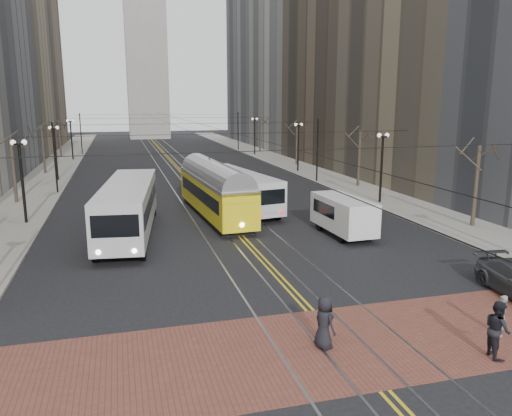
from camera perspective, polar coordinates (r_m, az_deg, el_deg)
ground at (r=21.82m, az=5.24°, el=-10.62°), size 260.00×260.00×0.00m
sidewalk_left at (r=64.82m, az=-22.20°, el=3.81°), size 5.00×140.00×0.15m
sidewalk_right at (r=68.07m, az=3.80°, el=5.03°), size 5.00×140.00×0.15m
crosswalk_band at (r=18.48m, az=9.74°, el=-15.12°), size 25.00×6.00×0.01m
streetcar_rails at (r=64.76m, az=-8.89°, el=4.49°), size 4.80×130.00×0.02m
centre_lines at (r=64.76m, az=-8.89°, el=4.49°), size 0.42×130.00×0.01m
building_left_far at (r=107.02m, az=-26.37°, el=17.10°), size 16.00×20.00×40.00m
building_right_mid at (r=73.10m, az=11.95°, el=18.59°), size 16.00×20.00×34.00m
building_right_far at (r=110.40m, az=2.05°, el=18.10°), size 16.00×20.00×40.00m
lamp_posts at (r=48.43m, az=-6.75°, el=5.36°), size 27.60×57.20×5.60m
street_trees at (r=54.82m, az=-7.79°, el=6.11°), size 31.68×53.28×5.60m
trolley_wires at (r=54.32m, az=-7.76°, el=7.09°), size 25.96×120.00×6.60m
transit_bus at (r=32.76m, az=-14.34°, el=-0.14°), size 4.39×13.66×3.35m
streetcar at (r=37.16m, az=-4.72°, el=1.46°), size 3.33×13.55×3.16m
rear_bus at (r=39.39m, az=-1.92°, el=1.96°), size 4.25×11.65×2.97m
cargo_van at (r=32.24m, az=9.93°, el=-0.97°), size 2.35×5.60×2.44m
sedan_grey at (r=50.96m, az=0.18°, el=3.39°), size 2.32×4.34×1.41m
pedestrian_a at (r=17.78m, az=7.82°, el=-12.82°), size 0.83×1.05×1.87m
pedestrian_b at (r=20.57m, az=26.23°, el=-10.97°), size 0.54×0.66×1.54m
pedestrian_c at (r=18.86m, az=25.88°, el=-12.34°), size 0.93×1.09×1.96m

